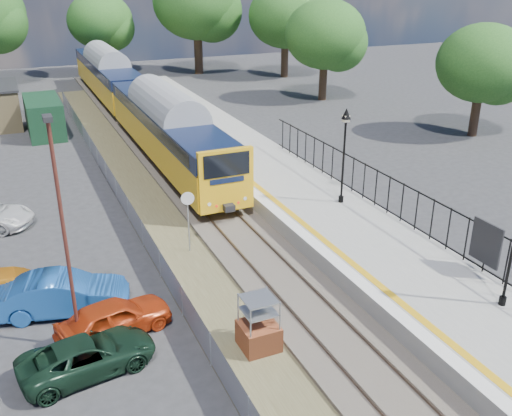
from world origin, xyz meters
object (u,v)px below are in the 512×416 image
victorian_lamp_north (345,134)px  car_red (114,318)px  carpark_lamp (63,226)px  car_green (88,355)px  car_blue (63,294)px  car_yellow (11,286)px  train (131,95)px  brick_plinth (259,324)px  speed_sign (188,212)px

victorian_lamp_north → car_red: bearing=-156.4°
victorian_lamp_north → carpark_lamp: (-13.09, -5.41, 0.03)m
car_green → car_blue: size_ratio=0.91×
car_green → car_yellow: bearing=11.5°
train → brick_plinth: bearing=-94.8°
victorian_lamp_north → train: size_ratio=0.11×
train → speed_sign: bearing=-96.4°
victorian_lamp_north → train: victorian_lamp_north is taller
carpark_lamp → car_blue: (-0.20, 2.30, -3.59)m
brick_plinth → speed_sign: size_ratio=0.68×
carpark_lamp → car_yellow: carpark_lamp is taller
speed_sign → brick_plinth: bearing=-79.8°
speed_sign → car_red: size_ratio=0.73×
victorian_lamp_north → car_yellow: bearing=-174.1°
car_blue → speed_sign: bearing=-51.0°
carpark_lamp → car_green: size_ratio=1.87×
car_yellow → car_blue: bearing=-128.8°
brick_plinth → carpark_lamp: bearing=155.6°
carpark_lamp → speed_sign: bearing=43.2°
victorian_lamp_north → speed_sign: size_ratio=1.64×
victorian_lamp_north → car_yellow: victorian_lamp_north is taller
brick_plinth → speed_sign: speed_sign is taller
train → car_green: (-7.70, -28.74, -1.77)m
car_green → car_blue: car_blue is taller
victorian_lamp_north → car_blue: 14.10m
victorian_lamp_north → car_yellow: 15.50m
car_red → car_blue: size_ratio=0.86×
speed_sign → car_blue: (-5.48, -2.66, -1.17)m
brick_plinth → car_yellow: bearing=138.9°
car_blue → car_red: bearing=-133.3°
car_blue → brick_plinth: bearing=-117.4°
speed_sign → car_yellow: 7.37m
brick_plinth → car_blue: bearing=139.4°
car_blue → car_green: bearing=-162.3°
brick_plinth → train: bearing=85.2°
speed_sign → car_green: size_ratio=0.68×
victorian_lamp_north → car_red: (-11.90, -5.19, -3.64)m
carpark_lamp → car_red: bearing=10.2°
brick_plinth → victorian_lamp_north: bearing=45.0°
train → brick_plinth: (-2.50, -29.79, -1.43)m
car_red → car_yellow: size_ratio=0.90×
car_green → car_yellow: 5.56m
carpark_lamp → car_yellow: (-1.89, 3.85, -3.71)m
car_green → car_yellow: (-1.98, 5.19, 0.05)m
car_blue → car_yellow: (-1.69, 1.55, -0.12)m
car_green → car_red: (1.10, 1.55, 0.09)m
car_red → speed_sign: bearing=-54.9°
car_red → car_green: bearing=130.7°
train → car_red: train is taller
victorian_lamp_north → train: bearing=103.6°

